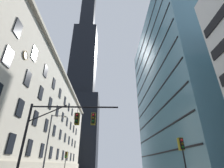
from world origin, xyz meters
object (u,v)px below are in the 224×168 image
traffic_light_near_right (182,147)px  traffic_light_far_left (66,156)px  traffic_signal_mast (64,126)px  street_lamppost (50,139)px

traffic_light_near_right → traffic_light_far_left: size_ratio=1.01×
traffic_light_far_left → traffic_light_near_right: bearing=-51.1°
traffic_signal_mast → street_lamppost: size_ratio=1.01×
traffic_signal_mast → street_lamppost: street_lamppost is taller
traffic_light_near_right → traffic_light_far_left: (-13.63, 16.87, -0.03)m
traffic_signal_mast → traffic_light_near_right: size_ratio=2.10×
traffic_signal_mast → street_lamppost: bearing=114.3°
traffic_light_near_right → traffic_signal_mast: bearing=-177.6°
traffic_signal_mast → traffic_light_far_left: (-3.43, 17.29, -1.67)m
traffic_light_far_left → street_lamppost: size_ratio=0.48×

